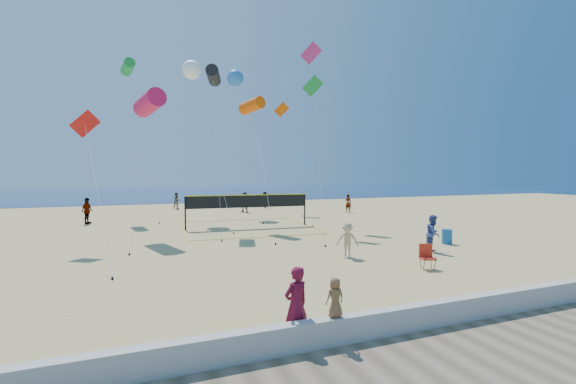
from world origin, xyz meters
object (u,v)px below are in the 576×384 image
object	(u,v)px
volleyball_net	(248,205)
woman	(296,305)
trash_barrel	(447,237)
camp_chair	(427,255)

from	to	relation	value
volleyball_net	woman	bearing A→B (deg)	-98.27
volleyball_net	trash_barrel	bearing A→B (deg)	-45.76
woman	camp_chair	world-z (taller)	woman
trash_barrel	volleyball_net	world-z (taller)	volleyball_net
trash_barrel	volleyball_net	bearing A→B (deg)	130.51
woman	volleyball_net	bearing A→B (deg)	-119.57
camp_chair	trash_barrel	bearing A→B (deg)	58.35
trash_barrel	woman	bearing A→B (deg)	-146.23
camp_chair	volleyball_net	distance (m)	13.80
trash_barrel	volleyball_net	distance (m)	12.59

